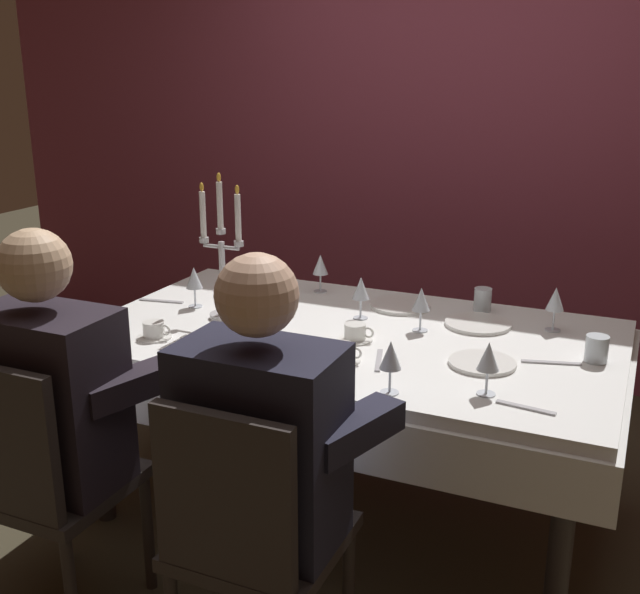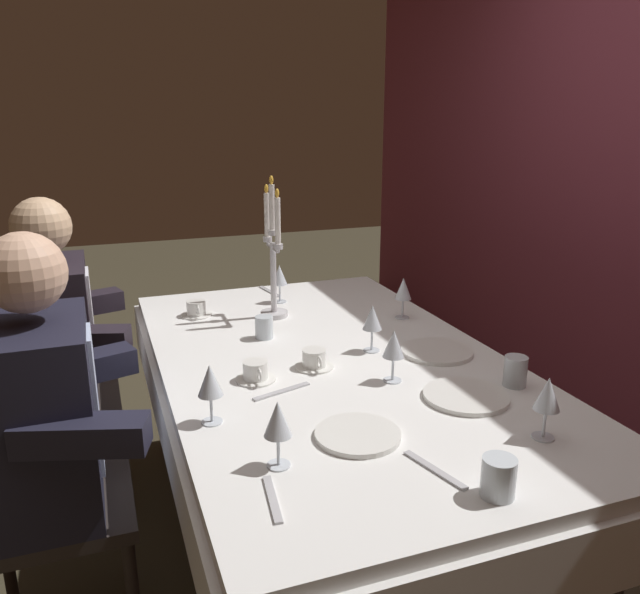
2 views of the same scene
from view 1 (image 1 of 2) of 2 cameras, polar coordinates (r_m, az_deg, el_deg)
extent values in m
plane|color=#3C3625|center=(3.11, 2.12, -15.52)|extent=(12.00, 12.00, 0.00)
cube|color=#88374A|center=(4.22, 10.97, 12.36)|extent=(6.00, 0.12, 2.70)
cube|color=white|center=(2.79, 2.28, -2.96)|extent=(1.90, 1.10, 0.04)
cube|color=white|center=(2.83, 2.25, -5.05)|extent=(1.94, 1.14, 0.18)
cylinder|color=#2B2422|center=(3.00, -16.16, -9.87)|extent=(0.07, 0.07, 0.70)
cylinder|color=#2B2422|center=(2.41, 17.57, -17.19)|extent=(0.07, 0.07, 0.70)
cylinder|color=#2B2422|center=(3.63, -7.51, -4.47)|extent=(0.07, 0.07, 0.70)
cylinder|color=#2B2422|center=(3.16, 19.51, -8.75)|extent=(0.07, 0.07, 0.70)
cylinder|color=silver|center=(2.94, -7.19, -1.39)|extent=(0.11, 0.11, 0.02)
cylinder|color=silver|center=(2.90, -7.30, 1.42)|extent=(0.02, 0.02, 0.28)
cylinder|color=silver|center=(2.85, -7.43, 4.90)|extent=(0.04, 0.04, 0.02)
cylinder|color=white|center=(2.84, -7.51, 6.81)|extent=(0.02, 0.02, 0.17)
ellipsoid|color=yellow|center=(2.82, -7.59, 8.87)|extent=(0.02, 0.02, 0.03)
cylinder|color=silver|center=(2.85, -6.74, 3.67)|extent=(0.07, 0.01, 0.01)
cylinder|color=silver|center=(2.83, -6.10, 4.00)|extent=(0.04, 0.04, 0.02)
cylinder|color=white|center=(2.81, -6.16, 5.91)|extent=(0.02, 0.02, 0.17)
ellipsoid|color=yellow|center=(2.79, -6.23, 7.99)|extent=(0.02, 0.02, 0.03)
cylinder|color=silver|center=(2.89, -8.03, 3.80)|extent=(0.07, 0.01, 0.01)
cylinder|color=silver|center=(2.90, -8.67, 4.24)|extent=(0.04, 0.04, 0.02)
cylinder|color=white|center=(2.88, -8.76, 6.11)|extent=(0.02, 0.02, 0.17)
ellipsoid|color=yellow|center=(2.87, -8.85, 8.14)|extent=(0.02, 0.02, 0.03)
cylinder|color=white|center=(2.53, 12.05, -4.85)|extent=(0.22, 0.22, 0.01)
cylinder|color=white|center=(2.90, 11.73, -1.98)|extent=(0.24, 0.24, 0.01)
cylinder|color=white|center=(3.07, 6.04, -0.62)|extent=(0.24, 0.24, 0.01)
cylinder|color=silver|center=(2.81, 7.49, -2.49)|extent=(0.06, 0.06, 0.00)
cylinder|color=silver|center=(2.79, 7.52, -1.72)|extent=(0.01, 0.01, 0.07)
cone|color=silver|center=(2.77, 7.58, -0.16)|extent=(0.07, 0.07, 0.08)
cylinder|color=maroon|center=(2.78, 7.56, -0.64)|extent=(0.04, 0.04, 0.03)
cylinder|color=silver|center=(2.32, 12.30, -7.09)|extent=(0.06, 0.06, 0.00)
cylinder|color=silver|center=(2.30, 12.37, -6.19)|extent=(0.01, 0.01, 0.07)
cone|color=silver|center=(2.27, 12.49, -4.34)|extent=(0.07, 0.07, 0.08)
cylinder|color=#E0D172|center=(2.28, 12.45, -4.91)|extent=(0.04, 0.04, 0.03)
cylinder|color=silver|center=(2.28, 5.22, -7.12)|extent=(0.06, 0.06, 0.00)
cylinder|color=silver|center=(2.27, 5.25, -6.21)|extent=(0.01, 0.01, 0.07)
cone|color=silver|center=(2.24, 5.31, -4.32)|extent=(0.07, 0.07, 0.08)
cylinder|color=#E0D172|center=(2.25, 5.29, -4.91)|extent=(0.04, 0.04, 0.03)
cylinder|color=silver|center=(2.91, 17.01, -2.37)|extent=(0.06, 0.06, 0.00)
cylinder|color=silver|center=(2.90, 17.07, -1.64)|extent=(0.01, 0.01, 0.07)
cone|color=silver|center=(2.88, 17.21, -0.13)|extent=(0.07, 0.07, 0.08)
cylinder|color=silver|center=(3.10, -9.30, -0.69)|extent=(0.06, 0.06, 0.00)
cylinder|color=silver|center=(3.09, -9.33, 0.01)|extent=(0.01, 0.01, 0.07)
cone|color=silver|center=(3.06, -9.41, 1.44)|extent=(0.07, 0.07, 0.08)
cylinder|color=silver|center=(2.92, 3.04, -1.57)|extent=(0.06, 0.06, 0.00)
cylinder|color=silver|center=(2.91, 3.06, -0.84)|extent=(0.01, 0.01, 0.07)
cone|color=silver|center=(2.89, 3.08, 0.68)|extent=(0.07, 0.07, 0.08)
cylinder|color=maroon|center=(2.89, 3.07, 0.21)|extent=(0.04, 0.04, 0.03)
cylinder|color=silver|center=(3.26, 0.03, 0.43)|extent=(0.06, 0.06, 0.00)
cylinder|color=silver|center=(3.25, 0.03, 1.10)|extent=(0.01, 0.01, 0.07)
cone|color=silver|center=(3.23, 0.03, 2.47)|extent=(0.07, 0.07, 0.08)
cylinder|color=#E0D172|center=(3.23, 0.03, 2.05)|extent=(0.04, 0.04, 0.03)
cylinder|color=silver|center=(3.06, 12.07, -0.19)|extent=(0.07, 0.07, 0.09)
cylinder|color=silver|center=(2.74, -4.18, -2.02)|extent=(0.07, 0.07, 0.08)
cylinder|color=silver|center=(2.65, 19.99, -3.66)|extent=(0.07, 0.07, 0.09)
cylinder|color=white|center=(2.78, -12.29, -2.95)|extent=(0.12, 0.12, 0.01)
cylinder|color=white|center=(2.77, -12.33, -2.35)|extent=(0.08, 0.08, 0.05)
torus|color=white|center=(2.74, -11.49, -2.45)|extent=(0.04, 0.01, 0.04)
cylinder|color=white|center=(2.69, 2.64, -3.19)|extent=(0.12, 0.12, 0.01)
cylinder|color=white|center=(2.68, 2.64, -2.58)|extent=(0.08, 0.08, 0.05)
torus|color=white|center=(2.66, 3.65, -2.67)|extent=(0.04, 0.01, 0.04)
cylinder|color=white|center=(2.51, 1.63, -4.75)|extent=(0.12, 0.12, 0.01)
cylinder|color=white|center=(2.50, 1.64, -4.10)|extent=(0.08, 0.08, 0.05)
torus|color=white|center=(2.48, 2.71, -4.21)|extent=(0.04, 0.01, 0.04)
cube|color=#B7B7BC|center=(2.25, 15.13, -7.99)|extent=(0.17, 0.04, 0.01)
cube|color=#B7B7BC|center=(2.60, 16.91, -4.72)|extent=(0.19, 0.07, 0.01)
cube|color=#B7B7BC|center=(3.19, -11.79, -0.29)|extent=(0.19, 0.05, 0.01)
cube|color=#B7B7BC|center=(2.51, 4.42, -4.74)|extent=(0.07, 0.19, 0.01)
cylinder|color=#2B2422|center=(2.66, -12.75, -16.77)|extent=(0.04, 0.04, 0.42)
cylinder|color=#2B2422|center=(2.87, -18.75, -14.66)|extent=(0.04, 0.04, 0.42)
cube|color=#2B2422|center=(2.53, -18.94, -13.14)|extent=(0.42, 0.42, 0.04)
cube|color=#2B2422|center=(2.31, -22.72, -9.91)|extent=(0.38, 0.04, 0.44)
cube|color=black|center=(2.40, -19.61, -7.13)|extent=(0.42, 0.26, 0.54)
cube|color=white|center=(2.48, -17.56, -5.40)|extent=(0.16, 0.01, 0.40)
sphere|color=#D7AF87|center=(2.28, -20.61, 2.24)|extent=(0.21, 0.21, 0.21)
cube|color=black|center=(2.32, -14.02, -6.42)|extent=(0.19, 0.34, 0.08)
cube|color=black|center=(2.60, -21.75, -4.57)|extent=(0.19, 0.34, 0.08)
cylinder|color=#2B2422|center=(2.37, 2.16, -21.07)|extent=(0.04, 0.04, 0.42)
cylinder|color=#2B2422|center=(2.50, -5.96, -18.90)|extent=(0.04, 0.04, 0.42)
cube|color=#2B2422|center=(2.17, -4.29, -17.73)|extent=(0.42, 0.42, 0.04)
cube|color=#2B2422|center=(1.90, -7.24, -14.69)|extent=(0.38, 0.04, 0.44)
cube|color=black|center=(2.02, -4.47, -10.94)|extent=(0.42, 0.26, 0.54)
cube|color=silver|center=(2.11, -2.74, -8.67)|extent=(0.16, 0.01, 0.40)
sphere|color=#D9AA8A|center=(1.86, -4.76, 0.14)|extent=(0.21, 0.21, 0.21)
cube|color=black|center=(1.99, 2.55, -9.92)|extent=(0.19, 0.34, 0.08)
cube|color=black|center=(2.18, -8.39, -7.69)|extent=(0.19, 0.34, 0.08)
camera|label=2|loc=(1.94, 50.22, 6.66)|focal=35.23mm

